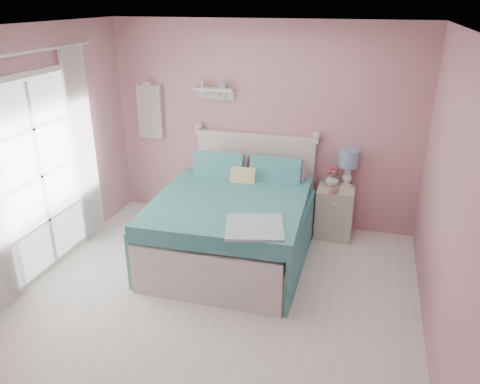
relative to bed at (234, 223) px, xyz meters
The scene contains 12 objects.
floor 1.27m from the bed, 86.44° to the right, with size 4.50×4.50×0.00m, color silver.
room_shell 1.68m from the bed, 86.44° to the right, with size 4.50×4.50×4.50m.
bed is the anchor object (origin of this frame).
nightstand 1.35m from the bed, 36.58° to the left, with size 0.45×0.44×0.65m.
table_lamp 1.60m from the bed, 37.34° to the left, with size 0.23×0.23×0.47m.
vase 1.37m from the bed, 40.35° to the left, with size 0.17×0.17×0.17m, color silver.
teacup 1.27m from the bed, 31.18° to the left, with size 0.11×0.11×0.08m, color #CC898B.
roses 1.40m from the bed, 40.27° to the left, with size 0.14×0.11×0.12m.
wall_shelf 1.74m from the bed, 119.27° to the left, with size 0.50×0.15×0.25m.
hanging_dress 2.03m from the bed, 146.52° to the left, with size 0.34×0.03×0.72m, color white.
french_door 2.16m from the bed, 157.00° to the right, with size 0.04×1.32×2.16m.
curtain_far 2.00m from the bed, behind, with size 0.04×0.40×2.32m, color white.
Camera 1 is at (1.34, -3.46, 2.83)m, focal length 35.00 mm.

